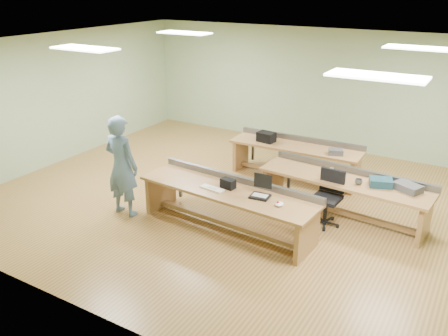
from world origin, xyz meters
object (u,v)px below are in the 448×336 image
(task_chair, at_px, (327,205))
(drinks_can, at_px, (331,171))
(person, at_px, (122,166))
(workbench_mid, at_px, (344,188))
(laptop_base, at_px, (260,196))
(camera_bag, at_px, (228,183))
(mug, at_px, (359,182))
(workbench_front, at_px, (228,199))
(parts_bin_teal, at_px, (381,182))
(parts_bin_grey, at_px, (408,187))
(workbench_back, at_px, (296,153))

(task_chair, xyz_separation_m, drinks_can, (-0.12, 0.49, 0.45))
(person, bearing_deg, task_chair, -155.94)
(workbench_mid, xyz_separation_m, laptop_base, (-0.97, -1.50, 0.21))
(camera_bag, relative_size, drinks_can, 1.84)
(person, relative_size, mug, 15.20)
(person, xyz_separation_m, drinks_can, (3.25, 2.00, -0.13))
(mug, relative_size, drinks_can, 0.94)
(laptop_base, bearing_deg, workbench_mid, 51.48)
(workbench_front, height_order, task_chair, task_chair)
(camera_bag, distance_m, parts_bin_teal, 2.65)
(parts_bin_grey, bearing_deg, person, -156.74)
(workbench_front, relative_size, task_chair, 3.34)
(laptop_base, relative_size, camera_bag, 1.28)
(workbench_front, height_order, person, person)
(laptop_base, relative_size, parts_bin_teal, 0.82)
(camera_bag, bearing_deg, mug, 42.90)
(workbench_mid, distance_m, parts_bin_teal, 0.67)
(parts_bin_teal, bearing_deg, drinks_can, 176.06)
(parts_bin_teal, bearing_deg, laptop_base, -136.98)
(laptop_base, xyz_separation_m, parts_bin_teal, (1.59, 1.48, 0.05))
(person, xyz_separation_m, mug, (3.81, 1.81, -0.15))
(laptop_base, bearing_deg, drinks_can, 60.52)
(person, xyz_separation_m, laptop_base, (2.57, 0.46, -0.18))
(workbench_front, relative_size, workbench_mid, 1.05)
(task_chair, distance_m, parts_bin_grey, 1.38)
(task_chair, bearing_deg, camera_bag, -142.09)
(person, xyz_separation_m, parts_bin_teal, (4.16, 1.94, -0.13))
(workbench_mid, bearing_deg, workbench_back, 143.78)
(workbench_mid, relative_size, parts_bin_teal, 8.26)
(camera_bag, bearing_deg, person, -156.44)
(workbench_back, distance_m, person, 3.85)
(workbench_mid, relative_size, workbench_back, 1.09)
(drinks_can, bearing_deg, workbench_back, 134.16)
(workbench_back, height_order, parts_bin_teal, parts_bin_teal)
(workbench_back, xyz_separation_m, camera_bag, (-0.13, -2.72, 0.28))
(workbench_mid, height_order, parts_bin_teal, parts_bin_teal)
(workbench_front, height_order, laptop_base, workbench_front)
(workbench_mid, relative_size, laptop_base, 10.04)
(workbench_back, distance_m, camera_bag, 2.74)
(mug, bearing_deg, drinks_can, 160.86)
(workbench_mid, height_order, camera_bag, camera_bag)
(workbench_back, height_order, parts_bin_grey, parts_bin_grey)
(workbench_mid, bearing_deg, mug, -22.65)
(laptop_base, height_order, parts_bin_teal, parts_bin_teal)
(parts_bin_grey, bearing_deg, workbench_back, 153.62)
(workbench_back, relative_size, camera_bag, 11.74)
(parts_bin_teal, distance_m, drinks_can, 0.91)
(task_chair, bearing_deg, workbench_front, -140.91)
(workbench_mid, xyz_separation_m, camera_bag, (-1.61, -1.43, 0.27))
(workbench_mid, xyz_separation_m, parts_bin_grey, (1.06, 0.02, 0.25))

